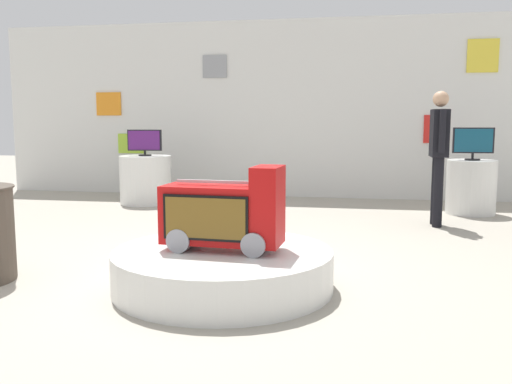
{
  "coord_description": "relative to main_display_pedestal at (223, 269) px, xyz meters",
  "views": [
    {
      "loc": [
        1.4,
        -4.73,
        1.35
      ],
      "look_at": [
        0.53,
        0.02,
        0.73
      ],
      "focal_mm": 38.67,
      "sensor_mm": 36.0,
      "label": 1
    }
  ],
  "objects": [
    {
      "name": "tv_on_left_rear",
      "position": [
        2.7,
        4.19,
        0.89
      ],
      "size": [
        0.58,
        0.21,
        0.47
      ],
      "color": "black",
      "rests_on": "display_pedestal_left_rear"
    },
    {
      "name": "ground_plane",
      "position": [
        -0.36,
        0.51,
        -0.16
      ],
      "size": [
        30.0,
        30.0,
        0.0
      ],
      "primitive_type": "plane",
      "color": "#A8A091"
    },
    {
      "name": "back_wall_display",
      "position": [
        -0.35,
        5.59,
        1.4
      ],
      "size": [
        10.35,
        0.13,
        3.11
      ],
      "color": "silver",
      "rests_on": "ground"
    },
    {
      "name": "display_pedestal_center_rear",
      "position": [
        -2.36,
        4.31,
        0.23
      ],
      "size": [
        0.84,
        0.84,
        0.79
      ],
      "primitive_type": "cylinder",
      "color": "silver",
      "rests_on": "ground"
    },
    {
      "name": "shopper_browsing_near_truck",
      "position": [
        2.08,
        3.13,
        0.86
      ],
      "size": [
        0.2,
        0.56,
        1.73
      ],
      "color": "black",
      "rests_on": "ground"
    },
    {
      "name": "tv_on_center_rear",
      "position": [
        -2.36,
        4.31,
        0.86
      ],
      "size": [
        0.57,
        0.21,
        0.42
      ],
      "color": "black",
      "rests_on": "display_pedestal_center_rear"
    },
    {
      "name": "novelty_firetruck_tv",
      "position": [
        0.02,
        -0.01,
        0.44
      ],
      "size": [
        0.97,
        0.48,
        0.68
      ],
      "color": "gray",
      "rests_on": "main_display_pedestal"
    },
    {
      "name": "main_display_pedestal",
      "position": [
        0.0,
        0.0,
        0.0
      ],
      "size": [
        1.78,
        1.78,
        0.32
      ],
      "primitive_type": "cylinder",
      "color": "silver",
      "rests_on": "ground"
    },
    {
      "name": "display_pedestal_left_rear",
      "position": [
        2.7,
        4.2,
        0.23
      ],
      "size": [
        0.7,
        0.7,
        0.79
      ],
      "primitive_type": "cylinder",
      "color": "silver",
      "rests_on": "ground"
    }
  ]
}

